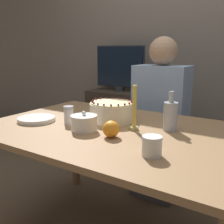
# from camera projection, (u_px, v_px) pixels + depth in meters

# --- Properties ---
(wall_behind) EXTENTS (8.00, 0.05, 2.60)m
(wall_behind) POSITION_uv_depth(u_px,v_px,m) (194.00, 33.00, 2.46)
(wall_behind) COLOR slate
(wall_behind) RESTS_ON ground_plane
(dining_table) EXTENTS (1.46, 0.97, 0.73)m
(dining_table) POSITION_uv_depth(u_px,v_px,m) (115.00, 146.00, 1.47)
(dining_table) COLOR #936D47
(dining_table) RESTS_ON ground_plane
(cake) EXTENTS (0.27, 0.27, 0.13)m
(cake) POSITION_uv_depth(u_px,v_px,m) (112.00, 111.00, 1.59)
(cake) COLOR #EFE5CC
(cake) RESTS_ON dining_table
(sugar_bowl) EXTENTS (0.14, 0.14, 0.11)m
(sugar_bowl) POSITION_uv_depth(u_px,v_px,m) (84.00, 123.00, 1.39)
(sugar_bowl) COLOR white
(sugar_bowl) RESTS_ON dining_table
(sugar_shaker) EXTENTS (0.06, 0.06, 0.11)m
(sugar_shaker) POSITION_uv_depth(u_px,v_px,m) (69.00, 115.00, 1.51)
(sugar_shaker) COLOR white
(sugar_shaker) RESTS_ON dining_table
(plate_stack) EXTENTS (0.22, 0.22, 0.02)m
(plate_stack) POSITION_uv_depth(u_px,v_px,m) (36.00, 119.00, 1.59)
(plate_stack) COLOR white
(plate_stack) RESTS_ON dining_table
(candle) EXTENTS (0.05, 0.05, 0.24)m
(candle) POSITION_uv_depth(u_px,v_px,m) (134.00, 113.00, 1.39)
(candle) COLOR tan
(candle) RESTS_ON dining_table
(bottle) EXTENTS (0.08, 0.08, 0.21)m
(bottle) POSITION_uv_depth(u_px,v_px,m) (170.00, 116.00, 1.39)
(bottle) COLOR #B2B7BC
(bottle) RESTS_ON dining_table
(cup) EXTENTS (0.08, 0.08, 0.08)m
(cup) POSITION_uv_depth(u_px,v_px,m) (152.00, 146.00, 1.06)
(cup) COLOR white
(cup) RESTS_ON dining_table
(orange_fruit_0) EXTENTS (0.08, 0.08, 0.08)m
(orange_fruit_0) POSITION_uv_depth(u_px,v_px,m) (111.00, 129.00, 1.29)
(orange_fruit_0) COLOR orange
(orange_fruit_0) RESTS_ON dining_table
(person_man_blue_shirt) EXTENTS (0.40, 0.34, 1.25)m
(person_man_blue_shirt) POSITION_uv_depth(u_px,v_px,m) (160.00, 129.00, 2.06)
(person_man_blue_shirt) COLOR #595960
(person_man_blue_shirt) RESTS_ON ground_plane
(side_cabinet) EXTENTS (0.61, 0.40, 0.73)m
(side_cabinet) POSITION_uv_depth(u_px,v_px,m) (119.00, 124.00, 2.82)
(side_cabinet) COLOR #382D23
(side_cabinet) RESTS_ON ground_plane
(tv_monitor) EXTENTS (0.56, 0.10, 0.46)m
(tv_monitor) POSITION_uv_depth(u_px,v_px,m) (120.00, 68.00, 2.69)
(tv_monitor) COLOR #2D2D33
(tv_monitor) RESTS_ON side_cabinet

